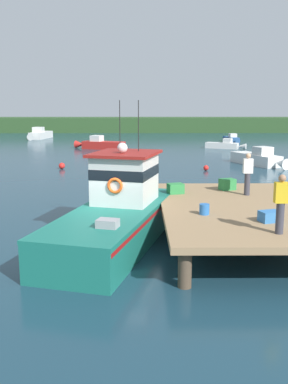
{
  "coord_description": "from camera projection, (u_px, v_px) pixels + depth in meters",
  "views": [
    {
      "loc": [
        1.05,
        -14.92,
        4.67
      ],
      "look_at": [
        1.2,
        1.55,
        1.4
      ],
      "focal_mm": 41.61,
      "sensor_mm": 36.0,
      "label": 1
    }
  ],
  "objects": [
    {
      "name": "crate_stack_mid_dock",
      "position": [
        270.0,
        216.0,
        13.31
      ],
      "size": [
        0.7,
        0.59,
        0.32
      ],
      "primitive_type": "cube",
      "rotation": [
        0.0,
        0.0,
        0.29
      ],
      "color": "#3370B2",
      "rests_on": "dock"
    },
    {
      "name": "crate_single_by_cleat",
      "position": [
        176.0,
        189.0,
        17.49
      ],
      "size": [
        0.7,
        0.59,
        0.4
      ],
      "primitive_type": "cube",
      "rotation": [
        0.0,
        0.0,
        0.28
      ],
      "color": "#2D8442",
      "rests_on": "dock"
    },
    {
      "name": "mooring_buoy_inshore",
      "position": [
        206.0,
        168.0,
        31.71
      ],
      "size": [
        0.38,
        0.38,
        0.38
      ],
      "primitive_type": "sphere",
      "color": "red",
      "rests_on": "ground"
    },
    {
      "name": "bait_bucket",
      "position": [
        204.0,
        209.0,
        14.17
      ],
      "size": [
        0.32,
        0.32,
        0.34
      ],
      "primitive_type": "cylinder",
      "color": "#2866B2",
      "rests_on": "dock"
    },
    {
      "name": "deckhand_by_the_boat",
      "position": [
        248.0,
        173.0,
        17.06
      ],
      "size": [
        0.36,
        0.22,
        1.63
      ],
      "color": "#383842",
      "rests_on": "dock"
    },
    {
      "name": "moored_boat_outer_mooring",
      "position": [
        225.0,
        145.0,
        47.23
      ],
      "size": [
        4.23,
        2.54,
        1.08
      ],
      "color": "silver",
      "rests_on": "ground"
    },
    {
      "name": "moored_boat_off_the_point",
      "position": [
        259.0,
        159.0,
        34.41
      ],
      "size": [
        3.41,
        5.71,
        1.46
      ],
      "color": "white",
      "rests_on": "ground"
    },
    {
      "name": "crate_single_far",
      "position": [
        227.0,
        184.0,
        18.25
      ],
      "size": [
        0.71,
        0.62,
        0.45
      ],
      "primitive_type": "cube",
      "rotation": [
        0.0,
        0.0,
        0.35
      ],
      "color": "#2D8442",
      "rests_on": "dock"
    },
    {
      "name": "dock",
      "position": [
        248.0,
        210.0,
        15.37
      ],
      "size": [
        6.0,
        9.0,
        1.2
      ],
      "color": "#4C3D2D",
      "rests_on": "ground"
    },
    {
      "name": "main_fishing_boat",
      "position": [
        120.0,
        211.0,
        15.43
      ],
      "size": [
        4.62,
        9.93,
        4.8
      ],
      "color": "#196B5B",
      "rests_on": "ground"
    },
    {
      "name": "ground_plane",
      "position": [
        110.0,
        240.0,
        15.53
      ],
      "size": [
        200.0,
        200.0,
        0.0
      ],
      "primitive_type": "plane",
      "color": "#193847"
    },
    {
      "name": "moored_boat_far_left",
      "position": [
        40.0,
        135.0,
        60.55
      ],
      "size": [
        2.35,
        6.44,
        1.61
      ],
      "color": "silver",
      "rests_on": "ground"
    },
    {
      "name": "moored_boat_mid_harbor",
      "position": [
        232.0,
        139.0,
        55.58
      ],
      "size": [
        1.52,
        4.24,
        1.06
      ],
      "color": "#285184",
      "rests_on": "ground"
    },
    {
      "name": "far_shoreline",
      "position": [
        134.0,
        125.0,
        76.11
      ],
      "size": [
        120.0,
        8.0,
        2.4
      ],
      "primitive_type": "cube",
      "color": "#284723",
      "rests_on": "ground"
    },
    {
      "name": "deckhand_further_back",
      "position": [
        281.0,
        203.0,
        11.94
      ],
      "size": [
        0.36,
        0.22,
        1.63
      ],
      "color": "#383842",
      "rests_on": "dock"
    },
    {
      "name": "moored_boat_near_channel",
      "position": [
        100.0,
        144.0,
        46.79
      ],
      "size": [
        5.57,
        3.11,
        1.42
      ],
      "color": "red",
      "rests_on": "ground"
    },
    {
      "name": "mooring_buoy_spare_mooring",
      "position": [
        62.0,
        166.0,
        32.49
      ],
      "size": [
        0.45,
        0.45,
        0.45
      ],
      "primitive_type": "sphere",
      "color": "red",
      "rests_on": "ground"
    }
  ]
}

